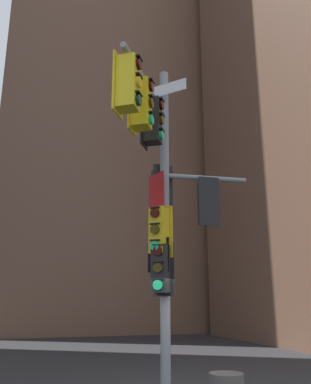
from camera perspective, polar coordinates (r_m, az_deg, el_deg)
name	(u,v)px	position (r m, az deg, el deg)	size (l,w,h in m)	color
building_mid_block	(112,31)	(42.01, -6.13, 21.67)	(16.92, 16.92, 54.17)	brown
signal_pole_assembly	(162,188)	(8.69, 0.88, 0.57)	(3.73, 3.04, 7.51)	gray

